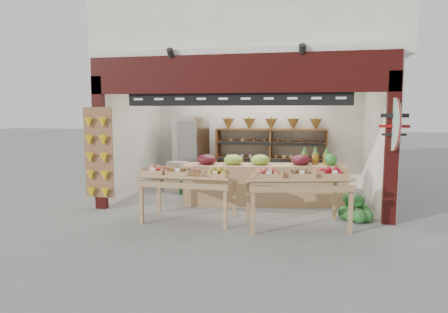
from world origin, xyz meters
The scene contains 11 objects.
ground centered at (0.00, 0.00, 0.00)m, with size 60.00×60.00×0.00m, color slate.
shop_structure centered at (0.00, 1.61, 3.92)m, with size 6.36×5.12×5.40m.
banana_board centered at (-2.73, -1.17, 1.12)m, with size 0.60×0.15×1.80m.
gift_sign centered at (2.75, -1.15, 1.75)m, with size 0.04×0.93×0.92m.
back_shelving centered at (0.40, 1.97, 1.11)m, with size 2.85×0.47×1.77m.
refrigerator centered at (-1.67, 1.72, 0.92)m, with size 0.71×0.71×1.83m, color silver.
cardboard_stack centered at (-1.58, 0.85, 0.27)m, with size 1.13×0.82×0.73m.
mid_counter centered at (0.44, -0.01, 0.46)m, with size 3.45×1.19×1.07m.
display_table_left centered at (-0.86, -1.50, 0.81)m, with size 1.65×0.94×1.04m.
display_table_right centered at (1.16, -1.56, 0.85)m, with size 1.87×1.32×1.07m.
watermelon_pile centered at (2.21, -0.91, 0.18)m, with size 0.61×0.63×0.48m.
Camera 1 is at (1.31, -8.34, 2.00)m, focal length 32.00 mm.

